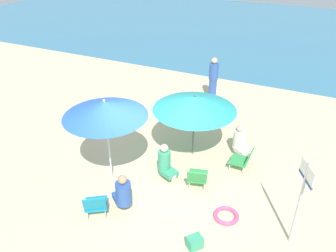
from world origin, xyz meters
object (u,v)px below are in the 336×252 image
(swim_ring, at_px, (226,216))
(beach_bag, at_px, (195,242))
(warning_sign, at_px, (302,192))
(beach_chair_b, at_px, (243,159))
(person_d, at_px, (123,193))
(umbrella_blue, at_px, (105,109))
(person_b, at_px, (213,79))
(umbrella_teal, at_px, (195,103))
(person_a, at_px, (240,140))
(person_c, at_px, (166,162))
(beach_chair_c, at_px, (197,177))
(beach_chair_a, at_px, (95,204))

(swim_ring, xyz_separation_m, beach_bag, (-0.34, -1.00, 0.08))
(warning_sign, distance_m, beach_bag, 2.21)
(beach_chair_b, xyz_separation_m, beach_bag, (-0.23, -2.80, -0.18))
(person_d, relative_size, warning_sign, 0.51)
(umbrella_blue, distance_m, person_b, 5.34)
(warning_sign, bearing_deg, umbrella_teal, 117.19)
(umbrella_teal, bearing_deg, umbrella_blue, -129.03)
(person_b, distance_m, warning_sign, 6.36)
(umbrella_blue, height_order, person_a, umbrella_blue)
(person_c, xyz_separation_m, warning_sign, (3.05, -0.77, 0.81))
(beach_chair_b, distance_m, beach_bag, 2.81)
(umbrella_blue, relative_size, person_b, 1.38)
(umbrella_teal, distance_m, warning_sign, 3.46)
(beach_chair_c, relative_size, warning_sign, 0.35)
(beach_chair_b, bearing_deg, beach_chair_a, 52.15)
(beach_chair_a, relative_size, person_b, 0.46)
(umbrella_blue, height_order, person_b, umbrella_blue)
(umbrella_blue, relative_size, warning_sign, 1.12)
(beach_chair_b, bearing_deg, beach_bag, 86.72)
(person_a, bearing_deg, umbrella_blue, -102.35)
(swim_ring, bearing_deg, beach_chair_c, 144.26)
(person_a, distance_m, person_b, 3.38)
(person_d, bearing_deg, beach_chair_a, 85.10)
(person_d, height_order, warning_sign, warning_sign)
(beach_chair_a, relative_size, person_c, 0.76)
(person_a, relative_size, warning_sign, 0.48)
(beach_bag, bearing_deg, beach_chair_a, -176.57)
(person_a, relative_size, person_b, 0.59)
(umbrella_teal, bearing_deg, warning_sign, -35.30)
(umbrella_teal, xyz_separation_m, beach_chair_b, (1.40, -0.12, -1.22))
(beach_chair_b, xyz_separation_m, warning_sign, (1.42, -1.88, 0.95))
(beach_chair_b, xyz_separation_m, swim_ring, (0.10, -1.79, -0.26))
(person_d, xyz_separation_m, warning_sign, (3.40, 0.62, 0.78))
(warning_sign, bearing_deg, swim_ring, 148.92)
(umbrella_blue, relative_size, person_a, 2.33)
(beach_chair_a, bearing_deg, umbrella_blue, -14.25)
(person_a, distance_m, warning_sign, 3.10)
(beach_chair_c, relative_size, person_c, 0.72)
(beach_chair_a, height_order, person_c, person_c)
(beach_chair_c, height_order, swim_ring, beach_chair_c)
(beach_chair_b, height_order, warning_sign, warning_sign)
(beach_chair_a, bearing_deg, beach_chair_c, -75.25)
(person_d, bearing_deg, warning_sign, -130.56)
(beach_chair_b, bearing_deg, umbrella_blue, 31.76)
(umbrella_teal, relative_size, person_c, 2.27)
(person_d, bearing_deg, swim_ring, -122.27)
(umbrella_blue, relative_size, swim_ring, 3.89)
(beach_chair_b, relative_size, person_a, 0.64)
(beach_chair_a, bearing_deg, person_c, -56.15)
(person_a, xyz_separation_m, beach_bag, (0.01, -3.40, -0.32))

